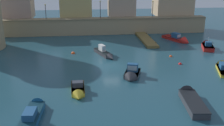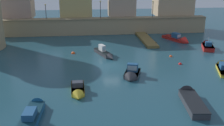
# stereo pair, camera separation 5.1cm
# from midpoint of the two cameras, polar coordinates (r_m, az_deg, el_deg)

# --- Properties ---
(ground_plane) EXTENTS (122.81, 122.81, 0.00)m
(ground_plane) POSITION_cam_midpoint_polar(r_m,az_deg,el_deg) (40.97, -0.05, -0.59)
(ground_plane) COLOR #1E4756
(quay_wall) EXTENTS (46.74, 2.44, 3.57)m
(quay_wall) POSITION_cam_midpoint_polar(r_m,az_deg,el_deg) (61.26, -2.22, 7.67)
(quay_wall) COLOR #9E8966
(quay_wall) RESTS_ON ground
(pier_dock) EXTENTS (2.18, 11.92, 0.70)m
(pier_dock) POSITION_cam_midpoint_polar(r_m,az_deg,el_deg) (56.05, 7.09, 4.86)
(pier_dock) COLOR brown
(pier_dock) RESTS_ON ground
(quay_lamp_0) EXTENTS (0.32, 0.32, 3.15)m
(quay_lamp_0) POSITION_cam_midpoint_polar(r_m,az_deg,el_deg) (60.97, -13.53, 10.82)
(quay_lamp_0) COLOR black
(quay_lamp_0) RESTS_ON quay_wall
(quay_lamp_1) EXTENTS (0.32, 0.32, 3.69)m
(quay_lamp_1) POSITION_cam_midpoint_polar(r_m,az_deg,el_deg) (60.59, -2.39, 11.57)
(quay_lamp_1) COLOR black
(quay_lamp_1) RESTS_ON quay_wall
(quay_lamp_2) EXTENTS (0.32, 0.32, 3.50)m
(quay_lamp_2) POSITION_cam_midpoint_polar(r_m,az_deg,el_deg) (62.44, 8.48, 11.50)
(quay_lamp_2) COLOR black
(quay_lamp_2) RESTS_ON quay_wall
(moored_boat_0) EXTENTS (2.42, 7.13, 1.66)m
(moored_boat_0) POSITION_cam_midpoint_polar(r_m,az_deg,el_deg) (31.14, 15.90, -7.05)
(moored_boat_0) COLOR #333338
(moored_boat_0) RESTS_ON ground
(moored_boat_1) EXTENTS (3.07, 4.57, 2.23)m
(moored_boat_1) POSITION_cam_midpoint_polar(r_m,az_deg,el_deg) (36.57, 4.10, -2.39)
(moored_boat_1) COLOR #333338
(moored_boat_1) RESTS_ON ground
(moored_boat_2) EXTENTS (3.42, 6.31, 1.72)m
(moored_boat_2) POSITION_cam_midpoint_polar(r_m,az_deg,el_deg) (42.45, 22.01, -0.82)
(moored_boat_2) COLOR gold
(moored_boat_2) RESTS_ON ground
(moored_boat_4) EXTENTS (3.32, 6.22, 1.87)m
(moored_boat_4) POSITION_cam_midpoint_polar(r_m,az_deg,el_deg) (45.68, -1.47, 2.05)
(moored_boat_4) COLOR #333338
(moored_boat_4) RESTS_ON ground
(moored_boat_5) EXTENTS (1.62, 4.69, 1.59)m
(moored_boat_5) POSITION_cam_midpoint_polar(r_m,az_deg,el_deg) (32.14, -7.03, -5.67)
(moored_boat_5) COLOR gold
(moored_boat_5) RESTS_ON ground
(moored_boat_6) EXTENTS (1.96, 7.11, 1.68)m
(moored_boat_6) POSITION_cam_midpoint_polar(r_m,az_deg,el_deg) (28.29, -15.88, -9.72)
(moored_boat_6) COLOR #195689
(moored_boat_6) RESTS_ON ground
(moored_boat_8) EXTENTS (3.07, 5.16, 2.65)m
(moored_boat_8) POSITION_cam_midpoint_polar(r_m,az_deg,el_deg) (52.97, 19.13, 3.37)
(moored_boat_8) COLOR red
(moored_boat_8) RESTS_ON ground
(moored_boat_9) EXTENTS (4.55, 7.02, 2.12)m
(moored_boat_9) POSITION_cam_midpoint_polar(r_m,az_deg,el_deg) (56.78, 13.65, 4.79)
(moored_boat_9) COLOR red
(moored_boat_9) RESTS_ON ground
(mooring_buoy_0) EXTENTS (0.51, 0.51, 0.51)m
(mooring_buoy_0) POSITION_cam_midpoint_polar(r_m,az_deg,el_deg) (46.32, 12.09, 1.29)
(mooring_buoy_0) COLOR #EA4C19
(mooring_buoy_0) RESTS_ON ground
(mooring_buoy_1) EXTENTS (0.66, 0.66, 0.66)m
(mooring_buoy_1) POSITION_cam_midpoint_polar(r_m,az_deg,el_deg) (47.45, -7.99, 1.95)
(mooring_buoy_1) COLOR #EA4C19
(mooring_buoy_1) RESTS_ON ground
(mooring_buoy_2) EXTENTS (0.52, 0.52, 0.52)m
(mooring_buoy_2) POSITION_cam_midpoint_polar(r_m,az_deg,el_deg) (42.92, 13.92, -0.25)
(mooring_buoy_2) COLOR red
(mooring_buoy_2) RESTS_ON ground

